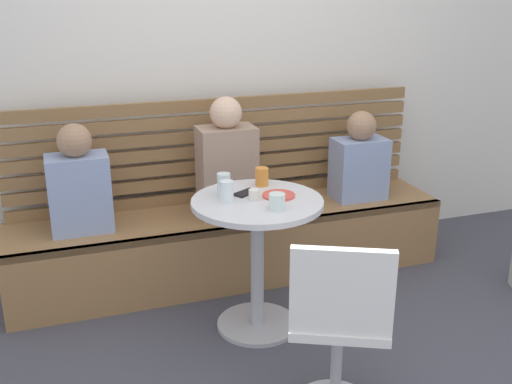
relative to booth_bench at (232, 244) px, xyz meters
The scene contains 15 objects.
back_wall 1.31m from the booth_bench, 90.00° to the left, with size 5.20×0.10×2.90m, color silver.
booth_bench is the anchor object (origin of this frame).
booth_backrest 0.61m from the booth_bench, 90.00° to the left, with size 2.65×0.04×0.67m.
cafe_table 0.69m from the booth_bench, 94.14° to the right, with size 0.68×0.68×0.74m.
white_chair 1.45m from the booth_bench, 88.79° to the right, with size 0.53×0.53×0.85m.
person_adult 0.54m from the booth_bench, 150.08° to the right, with size 0.34×0.22×0.72m.
person_child_left 1.02m from the booth_bench, behind, with size 0.34×0.22×0.62m.
person_child_middle 0.99m from the booth_bench, ahead, with size 0.34×0.22×0.58m.
cup_espresso_small 0.83m from the booth_bench, 95.67° to the right, with size 0.06×0.06×0.06m, color silver.
cup_glass_tall 0.79m from the booth_bench, 110.32° to the right, with size 0.07×0.07×0.12m, color silver.
cup_tumbler_orange 0.71m from the booth_bench, 82.90° to the right, with size 0.07×0.07×0.10m, color orange.
cup_water_clear 0.86m from the booth_bench, 108.32° to the right, with size 0.07×0.07×0.11m, color white.
cup_glass_short 0.96m from the booth_bench, 90.27° to the right, with size 0.08×0.08×0.08m, color silver.
plate_small 0.81m from the booth_bench, 82.98° to the right, with size 0.17×0.17×0.01m, color #DB4C42.
phone_on_table 0.74m from the booth_bench, 97.99° to the right, with size 0.07×0.14×0.01m, color black.
Camera 1 is at (-0.99, -2.16, 1.79)m, focal length 42.37 mm.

